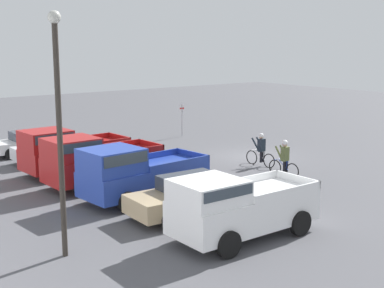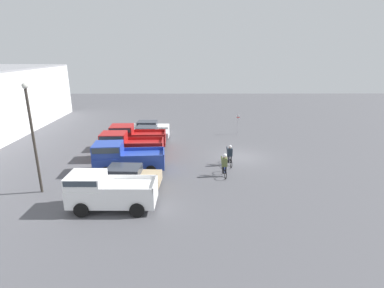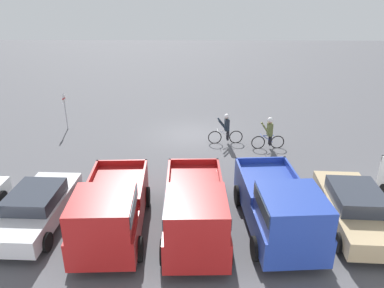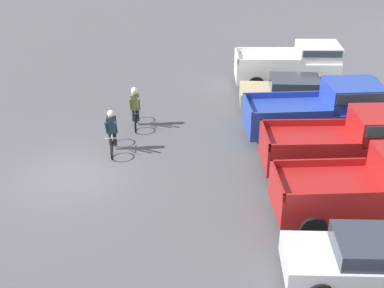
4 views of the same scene
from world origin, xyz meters
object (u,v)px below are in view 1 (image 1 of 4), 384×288
object	(u,v)px
pickup_truck_0	(236,206)
pickup_truck_2	(95,160)
sedan_2	(32,142)
cyclist_0	(261,150)
fire_lane_sign	(182,116)
pickup_truck_3	(67,151)
sedan_0	(192,195)
cyclist_1	(284,157)
lamppost	(59,117)
sedan_1	(58,148)
pickup_truck_1	(135,172)

from	to	relation	value
pickup_truck_0	pickup_truck_2	world-z (taller)	pickup_truck_2
sedan_2	cyclist_0	distance (m)	12.74
pickup_truck_2	fire_lane_sign	size ratio (longest dim) A/B	2.35
pickup_truck_0	pickup_truck_2	size ratio (longest dim) A/B	0.96
fire_lane_sign	pickup_truck_3	bearing A→B (deg)	115.31
sedan_0	cyclist_1	distance (m)	7.07
pickup_truck_0	sedan_2	xyz separation A→B (m)	(16.80, -0.01, -0.45)
lamppost	pickup_truck_2	bearing A→B (deg)	-34.35
pickup_truck_0	pickup_truck_2	distance (m)	8.40
sedan_1	cyclist_1	xyz separation A→B (m)	(-9.37, -6.93, 0.20)
pickup_truck_2	sedan_1	size ratio (longest dim) A/B	1.13
fire_lane_sign	cyclist_1	bearing A→B (deg)	166.84
pickup_truck_3	sedan_2	size ratio (longest dim) A/B	1.07
pickup_truck_3	pickup_truck_0	bearing A→B (deg)	-177.49
cyclist_0	fire_lane_sign	bearing A→B (deg)	-12.28
pickup_truck_2	cyclist_1	distance (m)	8.62
sedan_0	pickup_truck_1	xyz separation A→B (m)	(2.76, 0.68, 0.40)
pickup_truck_0	cyclist_0	bearing A→B (deg)	-49.28
sedan_1	fire_lane_sign	xyz separation A→B (m)	(2.11, -9.61, 0.64)
sedan_0	cyclist_1	world-z (taller)	cyclist_1
lamppost	sedan_1	bearing A→B (deg)	-23.33
pickup_truck_0	pickup_truck_2	xyz separation A→B (m)	(8.38, 0.51, 0.05)
sedan_2	cyclist_1	world-z (taller)	cyclist_1
pickup_truck_3	cyclist_1	world-z (taller)	pickup_truck_3
sedan_1	fire_lane_sign	size ratio (longest dim) A/B	2.08
sedan_2	fire_lane_sign	distance (m)	9.97
pickup_truck_0	pickup_truck_1	size ratio (longest dim) A/B	0.93
pickup_truck_1	pickup_truck_3	xyz separation A→B (m)	(5.61, 0.24, -0.01)
cyclist_0	lamppost	bearing A→B (deg)	110.38
pickup_truck_2	cyclist_0	world-z (taller)	pickup_truck_2
pickup_truck_1	sedan_1	xyz separation A→B (m)	(8.44, -0.57, -0.44)
pickup_truck_3	fire_lane_sign	bearing A→B (deg)	-64.69
sedan_0	pickup_truck_0	bearing A→B (deg)	171.34
sedan_1	lamppost	bearing A→B (deg)	156.67
pickup_truck_2	fire_lane_sign	xyz separation A→B (m)	(7.72, -10.44, 0.18)
cyclist_1	cyclist_0	bearing A→B (deg)	-16.87
fire_lane_sign	pickup_truck_1	bearing A→B (deg)	136.00
sedan_0	pickup_truck_1	distance (m)	2.87
pickup_truck_3	cyclist_0	distance (m)	9.47
pickup_truck_0	pickup_truck_3	world-z (taller)	pickup_truck_3
sedan_0	fire_lane_sign	bearing A→B (deg)	-35.54
sedan_1	cyclist_1	size ratio (longest dim) A/B	2.62
pickup_truck_3	sedan_1	distance (m)	2.97
pickup_truck_1	fire_lane_sign	bearing A→B (deg)	-44.00
cyclist_0	pickup_truck_3	bearing A→B (deg)	62.52
pickup_truck_3	pickup_truck_1	bearing A→B (deg)	-177.55
pickup_truck_0	fire_lane_sign	distance (m)	18.92
sedan_1	cyclist_0	world-z (taller)	cyclist_0
sedan_0	pickup_truck_3	world-z (taller)	pickup_truck_3
sedan_0	sedan_1	xyz separation A→B (m)	(11.20, 0.11, -0.04)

